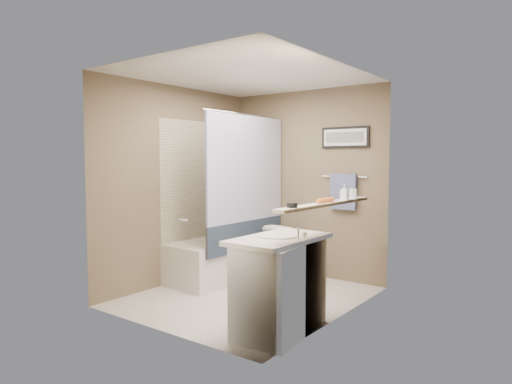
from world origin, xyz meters
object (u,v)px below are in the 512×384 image
Objects in this scene: bathtub at (223,259)px; toilet at (294,253)px; hair_brush_back at (326,200)px; soap_bottle at (344,192)px; vanity at (280,287)px; glass_jar at (353,193)px; hair_brush_front at (323,200)px; candle_bowl_near at (292,205)px.

bathtub is 2.09× the size of toilet.
soap_bottle reaches higher than hair_brush_back.
glass_jar is at bearing 73.87° from vanity.
hair_brush_front is (1.79, -0.67, 0.89)m from bathtub.
vanity is 10.00× the size of candle_bowl_near.
vanity reaches higher than toilet.
bathtub is 15.00× the size of glass_jar.
toilet is at bearing 134.04° from hair_brush_back.
toilet is 3.26× the size of hair_brush_front.
bathtub is at bearing 146.15° from candle_bowl_near.
vanity is at bearing -110.98° from hair_brush_back.
toilet is 7.97× the size of candle_bowl_near.
hair_brush_front is at bearing -90.00° from soap_bottle.
hair_brush_front is 2.20× the size of glass_jar.
hair_brush_front is 0.06m from hair_brush_back.
vanity is 0.76m from candle_bowl_near.
hair_brush_back is 1.48× the size of soap_bottle.
glass_jar reaches higher than toilet.
hair_brush_back is at bearing 90.00° from candle_bowl_near.
vanity is 6.05× the size of soap_bottle.
soap_bottle reaches higher than bathtub.
soap_bottle is at bearing -4.90° from bathtub.
glass_jar is at bearing 90.00° from hair_brush_back.
candle_bowl_near is at bearing -90.00° from hair_brush_front.
glass_jar reaches higher than bathtub.
hair_brush_front is 1.00× the size of hair_brush_back.
vanity is 0.87m from hair_brush_front.
vanity is 0.90m from hair_brush_back.
hair_brush_back reaches higher than candle_bowl_near.
hair_brush_back is at bearing 90.00° from hair_brush_front.
hair_brush_front is at bearing 60.02° from vanity.
toilet is at bearing 156.78° from glass_jar.
glass_jar reaches higher than vanity.
soap_bottle is (0.19, 0.86, 0.79)m from vanity.
glass_jar is at bearing 166.12° from toilet.
toilet is 1.68m from vanity.
bathtub is 2.09m from hair_brush_back.
toilet is at bearing 111.55° from vanity.
hair_brush_front reaches higher than toilet.
soap_bottle is (0.00, 0.97, 0.05)m from candle_bowl_near.
candle_bowl_near is (1.79, -1.20, 0.89)m from bathtub.
soap_bottle reaches higher than candle_bowl_near.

